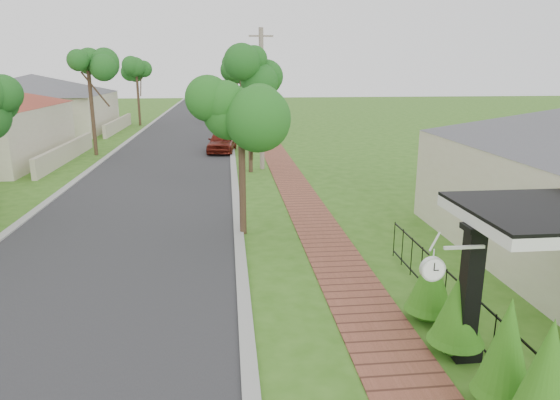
{
  "coord_description": "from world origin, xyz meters",
  "views": [
    {
      "loc": [
        0.38,
        -8.66,
        5.1
      ],
      "look_at": [
        1.8,
        4.77,
        1.5
      ],
      "focal_mm": 32.0,
      "sensor_mm": 36.0,
      "label": 1
    }
  ],
  "objects_px": {
    "parked_car_red": "(222,141)",
    "utility_pole": "(262,99)",
    "parked_car_white": "(219,114)",
    "station_clock": "(435,267)",
    "near_tree": "(241,107)",
    "porch_post": "(469,300)"
  },
  "relations": [
    {
      "from": "parked_car_white",
      "to": "utility_pole",
      "type": "relative_size",
      "value": 0.62
    },
    {
      "from": "parked_car_white",
      "to": "parked_car_red",
      "type": "bearing_deg",
      "value": -83.03
    },
    {
      "from": "near_tree",
      "to": "utility_pole",
      "type": "height_order",
      "value": "utility_pole"
    },
    {
      "from": "porch_post",
      "to": "parked_car_white",
      "type": "height_order",
      "value": "porch_post"
    },
    {
      "from": "utility_pole",
      "to": "station_clock",
      "type": "relative_size",
      "value": 6.59
    },
    {
      "from": "near_tree",
      "to": "utility_pole",
      "type": "bearing_deg",
      "value": 82.67
    },
    {
      "from": "parked_car_white",
      "to": "station_clock",
      "type": "bearing_deg",
      "value": -78.82
    },
    {
      "from": "parked_car_white",
      "to": "utility_pole",
      "type": "height_order",
      "value": "utility_pole"
    },
    {
      "from": "parked_car_red",
      "to": "station_clock",
      "type": "relative_size",
      "value": 3.64
    },
    {
      "from": "porch_post",
      "to": "parked_car_red",
      "type": "xyz_separation_m",
      "value": [
        -4.52,
        23.32,
        -0.46
      ]
    },
    {
      "from": "near_tree",
      "to": "station_clock",
      "type": "height_order",
      "value": "near_tree"
    },
    {
      "from": "porch_post",
      "to": "station_clock",
      "type": "xyz_separation_m",
      "value": [
        -0.86,
        -0.4,
        0.83
      ]
    },
    {
      "from": "parked_car_red",
      "to": "parked_car_white",
      "type": "xyz_separation_m",
      "value": [
        -0.44,
        18.29,
        0.06
      ]
    },
    {
      "from": "parked_car_white",
      "to": "utility_pole",
      "type": "xyz_separation_m",
      "value": [
        2.54,
        -23.85,
        2.83
      ]
    },
    {
      "from": "near_tree",
      "to": "station_clock",
      "type": "relative_size",
      "value": 4.72
    },
    {
      "from": "parked_car_red",
      "to": "utility_pole",
      "type": "height_order",
      "value": "utility_pole"
    },
    {
      "from": "near_tree",
      "to": "station_clock",
      "type": "xyz_separation_m",
      "value": [
        2.89,
        -7.8,
        -2.02
      ]
    },
    {
      "from": "porch_post",
      "to": "near_tree",
      "type": "bearing_deg",
      "value": 116.86
    },
    {
      "from": "parked_car_red",
      "to": "utility_pole",
      "type": "distance_m",
      "value": 6.61
    },
    {
      "from": "parked_car_red",
      "to": "near_tree",
      "type": "distance_m",
      "value": 16.27
    },
    {
      "from": "utility_pole",
      "to": "near_tree",
      "type": "bearing_deg",
      "value": -97.33
    },
    {
      "from": "parked_car_white",
      "to": "near_tree",
      "type": "bearing_deg",
      "value": -82.37
    }
  ]
}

